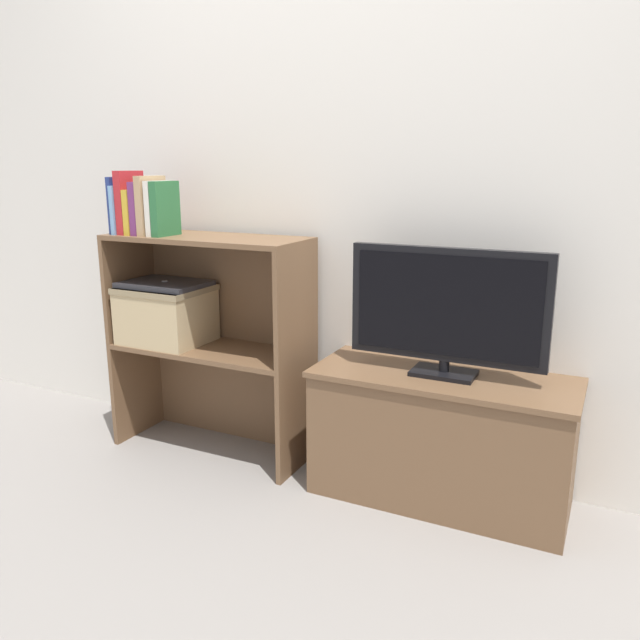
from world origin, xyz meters
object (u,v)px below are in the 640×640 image
(book_ivory, at_px, (159,208))
(book_forest, at_px, (165,209))
(tv_stand, at_px, (440,437))
(storage_basket_left, at_px, (167,312))
(book_skyblue, at_px, (125,210))
(book_crimson, at_px, (130,203))
(tv, at_px, (447,308))
(book_plum, at_px, (144,208))
(laptop, at_px, (165,284))
(book_navy, at_px, (120,205))
(book_mustard, at_px, (137,212))
(book_tan, at_px, (151,206))

(book_ivory, height_order, book_forest, book_ivory)
(tv_stand, relative_size, storage_basket_left, 2.65)
(book_skyblue, xyz_separation_m, book_crimson, (0.03, 0.00, 0.03))
(tv, height_order, storage_basket_left, tv)
(storage_basket_left, bearing_deg, book_ivory, -56.19)
(book_plum, bearing_deg, tv, 3.50)
(book_ivory, bearing_deg, storage_basket_left, 123.81)
(storage_basket_left, relative_size, laptop, 1.01)
(book_plum, bearing_deg, book_navy, -180.00)
(book_plum, distance_m, book_ivory, 0.08)
(tv_stand, relative_size, book_forest, 4.30)
(tv, relative_size, book_crimson, 2.71)
(tv_stand, bearing_deg, tv, -90.00)
(storage_basket_left, distance_m, laptop, 0.12)
(book_ivory, xyz_separation_m, storage_basket_left, (-0.03, 0.05, -0.44))
(book_navy, height_order, book_crimson, book_crimson)
(book_forest, bearing_deg, book_skyblue, 180.00)
(tv, distance_m, book_plum, 1.28)
(book_mustard, xyz_separation_m, book_ivory, (0.11, -0.00, 0.02))
(book_crimson, height_order, storage_basket_left, book_crimson)
(book_crimson, height_order, book_tan, book_crimson)
(tv, xyz_separation_m, book_forest, (-1.13, -0.08, 0.31))
(tv, relative_size, book_forest, 3.20)
(book_navy, height_order, book_ivory, book_navy)
(tv_stand, bearing_deg, book_mustard, -176.53)
(book_skyblue, height_order, book_tan, book_tan)
(book_mustard, bearing_deg, book_skyblue, -180.00)
(tv_stand, distance_m, book_mustard, 1.49)
(book_tan, bearing_deg, laptop, 82.43)
(book_crimson, bearing_deg, tv_stand, 3.38)
(tv_stand, relative_size, book_mustard, 5.13)
(book_crimson, distance_m, book_forest, 0.18)
(book_navy, xyz_separation_m, book_plum, (0.12, 0.00, -0.01))
(book_tan, xyz_separation_m, laptop, (0.01, 0.05, -0.33))
(book_plum, relative_size, book_forest, 0.98)
(tv, bearing_deg, book_crimson, -176.69)
(tv_stand, distance_m, book_plum, 1.47)
(book_crimson, bearing_deg, book_forest, 0.00)
(book_crimson, distance_m, storage_basket_left, 0.47)
(book_navy, distance_m, book_mustard, 0.09)
(book_navy, bearing_deg, storage_basket_left, 15.18)
(book_crimson, bearing_deg, laptop, 21.63)
(book_plum, height_order, storage_basket_left, book_plum)
(book_skyblue, distance_m, book_ivory, 0.18)
(laptop, bearing_deg, book_ivory, -56.19)
(book_ivory, bearing_deg, laptop, 123.81)
(book_ivory, bearing_deg, book_mustard, 180.00)
(book_navy, height_order, book_tan, book_tan)
(book_plum, relative_size, book_tan, 0.90)
(tv, distance_m, book_tan, 1.24)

